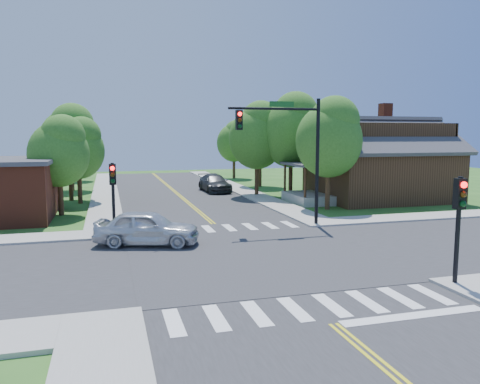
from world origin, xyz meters
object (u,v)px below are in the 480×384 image
object	(u,v)px
signal_pole_se	(459,210)
car_silver	(147,228)
signal_mast_ne	(290,141)
car_dgrey	(215,184)
signal_pole_nw	(113,186)
house_ne	(380,158)

from	to	relation	value
signal_pole_se	car_silver	xyz separation A→B (m)	(-9.73, 8.94, -1.84)
signal_mast_ne	signal_pole_se	xyz separation A→B (m)	(1.69, -11.21, -2.19)
signal_pole_se	car_dgrey	world-z (taller)	signal_pole_se
signal_pole_nw	signal_pole_se	bearing A→B (deg)	-45.00
signal_mast_ne	signal_pole_nw	world-z (taller)	signal_mast_ne
car_silver	car_dgrey	bearing A→B (deg)	-4.21
car_silver	car_dgrey	distance (m)	20.83
car_silver	signal_mast_ne	bearing A→B (deg)	-56.91
signal_pole_nw	car_dgrey	bearing A→B (deg)	62.00
signal_mast_ne	house_ne	size ratio (longest dim) A/B	0.55
signal_mast_ne	signal_pole_nw	xyz separation A→B (m)	(-9.51, -0.01, -2.19)
car_silver	signal_pole_nw	bearing A→B (deg)	50.25
car_silver	car_dgrey	size ratio (longest dim) A/B	0.97
signal_pole_se	signal_pole_nw	distance (m)	15.84
signal_pole_se	house_ne	bearing A→B (deg)	64.42
signal_mast_ne	signal_pole_se	bearing A→B (deg)	-81.44
signal_pole_se	car_dgrey	size ratio (longest dim) A/B	0.71
house_ne	car_silver	bearing A→B (deg)	-150.41
signal_pole_se	house_ne	world-z (taller)	house_ne
signal_pole_se	car_silver	size ratio (longest dim) A/B	0.73
signal_mast_ne	signal_pole_nw	distance (m)	9.76
signal_pole_se	house_ne	distance (m)	22.03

